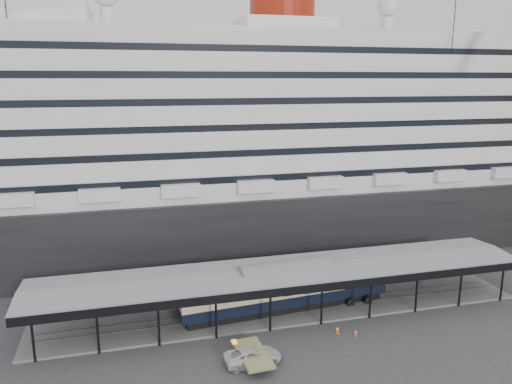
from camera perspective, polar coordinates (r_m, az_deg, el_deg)
The scene contains 8 objects.
ground at distance 54.86m, azimuth 4.92°, elevation -15.59°, with size 200.00×200.00×0.00m, color #353537.
cruise_ship at distance 79.47m, azimuth -2.66°, elevation 7.23°, with size 130.00×30.00×43.90m.
platform_canopy at distance 58.06m, azimuth 3.27°, elevation -11.29°, with size 56.00×9.18×5.30m.
port_truck at distance 49.07m, azimuth -0.38°, elevation -18.22°, with size 2.50×5.42×1.51m, color silver.
pullman_carriage at distance 57.88m, azimuth 3.43°, elevation -10.77°, with size 24.85×5.33×24.22m.
traffic_cone_left at distance 51.16m, azimuth -2.55°, elevation -17.38°, with size 0.45×0.45×0.67m.
traffic_cone_mid at distance 54.78m, azimuth 9.28°, elevation -15.28°, with size 0.50×0.50×0.82m.
traffic_cone_right at distance 54.65m, azimuth 11.30°, elevation -15.50°, with size 0.41×0.41×0.72m.
Camera 1 is at (-16.74, -45.30, 26.04)m, focal length 35.00 mm.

